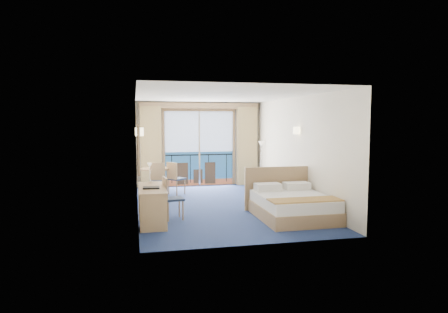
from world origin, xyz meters
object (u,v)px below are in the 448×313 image
(bed, at_px, (292,205))
(floor_lamp, at_px, (261,152))
(nightstand, at_px, (291,193))
(desk, at_px, (153,207))
(desk_chair, at_px, (170,196))
(round_table, at_px, (155,174))
(armchair, at_px, (260,180))
(table_chair_b, at_px, (157,179))
(table_chair_a, at_px, (175,176))

(bed, bearing_deg, floor_lamp, 81.23)
(bed, distance_m, floor_lamp, 4.25)
(nightstand, bearing_deg, desk, -157.39)
(desk_chair, height_order, round_table, desk_chair)
(bed, height_order, desk, bed)
(nightstand, xyz_separation_m, desk_chair, (-3.09, -0.87, 0.22))
(nightstand, bearing_deg, desk_chair, -164.23)
(bed, distance_m, armchair, 3.48)
(table_chair_b, bearing_deg, armchair, 28.69)
(floor_lamp, height_order, desk, floor_lamp)
(nightstand, bearing_deg, table_chair_a, 143.23)
(armchair, bearing_deg, round_table, -19.83)
(floor_lamp, bearing_deg, round_table, -169.22)
(round_table, bearing_deg, floor_lamp, 10.78)
(nightstand, distance_m, table_chair_a, 3.39)
(bed, height_order, table_chair_b, bed)
(desk, xyz_separation_m, round_table, (0.23, 3.65, 0.16))
(table_chair_a, xyz_separation_m, table_chair_b, (-0.53, -0.47, 0.02))
(nightstand, xyz_separation_m, armchair, (-0.10, 2.17, 0.02))
(nightstand, height_order, table_chair_a, table_chair_a)
(nightstand, bearing_deg, floor_lamp, 87.46)
(nightstand, distance_m, armchair, 2.17)
(armchair, distance_m, table_chair_a, 2.62)
(nightstand, relative_size, round_table, 0.71)
(nightstand, bearing_deg, armchair, 92.74)
(table_chair_a, height_order, table_chair_b, table_chair_b)
(bed, height_order, desk_chair, bed)
(desk_chair, height_order, table_chair_a, table_chair_a)
(floor_lamp, height_order, table_chair_a, floor_lamp)
(bed, xyz_separation_m, nightstand, (0.51, 1.28, 0.01))
(floor_lamp, distance_m, table_chair_a, 3.00)
(bed, distance_m, table_chair_a, 3.98)
(desk, bearing_deg, nightstand, 22.61)
(nightstand, xyz_separation_m, table_chair_b, (-3.24, 1.55, 0.24))
(table_chair_b, bearing_deg, round_table, 108.15)
(desk_chair, bearing_deg, table_chair_a, -15.22)
(desk, relative_size, table_chair_a, 1.69)
(desk_chair, bearing_deg, bed, -106.75)
(table_chair_a, bearing_deg, bed, 174.37)
(nightstand, bearing_deg, round_table, 145.88)
(bed, bearing_deg, round_table, 128.13)
(floor_lamp, xyz_separation_m, table_chair_a, (-2.83, -0.82, -0.58))
(nightstand, xyz_separation_m, round_table, (-3.24, 2.20, 0.27))
(armchair, distance_m, table_chair_b, 3.20)
(desk_chair, xyz_separation_m, table_chair_a, (0.38, 2.90, 0.01))
(table_chair_a, bearing_deg, desk_chair, 133.24)
(table_chair_a, relative_size, table_chair_b, 0.97)
(nightstand, bearing_deg, table_chair_b, 154.34)
(desk, bearing_deg, desk_chair, 56.23)
(nightstand, xyz_separation_m, desk, (-3.47, -1.45, 0.11))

